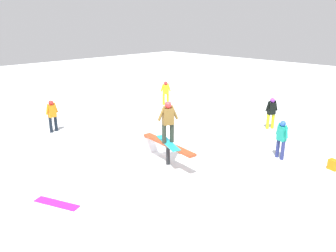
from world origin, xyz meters
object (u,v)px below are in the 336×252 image
object	(u,v)px
bystander_teal	(281,137)
bystander_black	(271,112)
main_rider_on_rail	(168,123)
backpack_on_snow	(333,165)
bystander_yellow	(166,92)
bystander_orange	(52,114)
loose_snowboard_magenta	(57,203)
rail_feature	(168,146)

from	to	relation	value
bystander_teal	bystander_black	size ratio (longest dim) A/B	0.98
main_rider_on_rail	backpack_on_snow	bearing A→B (deg)	64.50
bystander_yellow	bystander_orange	world-z (taller)	bystander_orange
bystander_orange	bystander_yellow	bearing A→B (deg)	174.19
main_rider_on_rail	bystander_teal	bearing A→B (deg)	76.30
bystander_black	loose_snowboard_magenta	xyz separation A→B (m)	(-0.84, -9.80, -0.78)
rail_feature	bystander_orange	size ratio (longest dim) A/B	1.81
rail_feature	bystander_teal	bearing A→B (deg)	59.74
main_rider_on_rail	loose_snowboard_magenta	size ratio (longest dim) A/B	1.14
main_rider_on_rail	backpack_on_snow	size ratio (longest dim) A/B	4.41
rail_feature	bystander_black	bearing A→B (deg)	92.24
rail_feature	backpack_on_snow	bearing A→B (deg)	47.95
rail_feature	bystander_yellow	xyz separation A→B (m)	(-5.89, 5.70, 0.11)
backpack_on_snow	bystander_black	bearing A→B (deg)	-21.08
bystander_black	backpack_on_snow	xyz separation A→B (m)	(3.56, -2.43, -0.62)
backpack_on_snow	bystander_orange	bearing A→B (deg)	38.02
rail_feature	loose_snowboard_magenta	distance (m)	3.93
bystander_yellow	bystander_teal	distance (m)	8.69
bystander_teal	loose_snowboard_magenta	distance (m)	7.56
bystander_black	backpack_on_snow	world-z (taller)	bystander_black
loose_snowboard_magenta	backpack_on_snow	size ratio (longest dim) A/B	3.87
main_rider_on_rail	bystander_teal	distance (m)	4.02
bystander_orange	bystander_teal	xyz separation A→B (m)	(8.34, 4.27, -0.01)
bystander_orange	bystander_teal	bearing A→B (deg)	111.56
rail_feature	main_rider_on_rail	distance (m)	0.81
loose_snowboard_magenta	backpack_on_snow	bearing A→B (deg)	36.22
main_rider_on_rail	bystander_teal	world-z (taller)	main_rider_on_rail
bystander_orange	main_rider_on_rail	bearing A→B (deg)	95.23
bystander_black	backpack_on_snow	size ratio (longest dim) A/B	4.14
main_rider_on_rail	loose_snowboard_magenta	world-z (taller)	main_rider_on_rail
bystander_teal	bystander_black	xyz separation A→B (m)	(-1.89, 2.80, 0.01)
bystander_yellow	backpack_on_snow	xyz separation A→B (m)	(9.98, -2.19, -0.59)
bystander_black	bystander_orange	bearing A→B (deg)	166.29
main_rider_on_rail	bystander_orange	distance (m)	6.07
rail_feature	main_rider_on_rail	world-z (taller)	main_rider_on_rail
bystander_yellow	bystander_teal	xyz separation A→B (m)	(8.31, -2.56, 0.02)
main_rider_on_rail	backpack_on_snow	world-z (taller)	main_rider_on_rail
bystander_orange	bystander_black	world-z (taller)	bystander_black
loose_snowboard_magenta	main_rider_on_rail	bearing A→B (deg)	62.49
bystander_orange	backpack_on_snow	world-z (taller)	bystander_orange
main_rider_on_rail	bystander_black	distance (m)	6.00
rail_feature	bystander_teal	distance (m)	3.97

